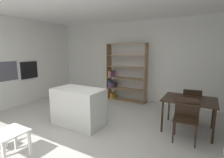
{
  "coord_description": "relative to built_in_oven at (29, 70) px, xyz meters",
  "views": [
    {
      "loc": [
        2.34,
        -2.75,
        1.83
      ],
      "look_at": [
        0.18,
        1.05,
        1.06
      ],
      "focal_mm": 26.93,
      "sensor_mm": 36.0,
      "label": 1
    }
  ],
  "objects": [
    {
      "name": "back_partition",
      "position": [
        2.93,
        2.19,
        0.27
      ],
      "size": [
        7.23,
        0.06,
        2.82
      ],
      "primitive_type": "cube",
      "color": "silver",
      "rests_on": "ground_plane"
    },
    {
      "name": "dining_chair_near",
      "position": [
        4.98,
        -0.01,
        -0.62
      ],
      "size": [
        0.48,
        0.44,
        0.86
      ],
      "rotation": [
        0.0,
        0.0,
        0.05
      ],
      "color": "black",
      "rests_on": "ground_plane"
    },
    {
      "name": "child_table",
      "position": [
        2.51,
        -2.15,
        -0.74
      ],
      "size": [
        0.51,
        0.5,
        0.5
      ],
      "color": "white",
      "rests_on": "ground_plane"
    },
    {
      "name": "cabinet_niche_splashback",
      "position": [
        -0.02,
        -0.94,
        0.03
      ],
      "size": [
        0.01,
        1.07,
        0.59
      ],
      "color": "#4C4C56",
      "rests_on": "ground_plane"
    },
    {
      "name": "dining_chair_far",
      "position": [
        5.0,
        0.91,
        -0.62
      ],
      "size": [
        0.47,
        0.5,
        0.88
      ],
      "rotation": [
        0.0,
        0.0,
        3.28
      ],
      "color": "black",
      "rests_on": "ground_plane"
    },
    {
      "name": "open_bookshelf",
      "position": [
        2.68,
        1.87,
        -0.21
      ],
      "size": [
        1.47,
        0.35,
        2.04
      ],
      "color": "#997551",
      "rests_on": "ground_plane"
    },
    {
      "name": "ground_plane",
      "position": [
        2.93,
        -0.79,
        -1.15
      ],
      "size": [
        9.95,
        9.95,
        0.0
      ],
      "primitive_type": "plane",
      "color": "beige"
    },
    {
      "name": "dining_table",
      "position": [
        4.99,
        0.46,
        -0.48
      ],
      "size": [
        1.11,
        0.86,
        0.74
      ],
      "color": "black",
      "rests_on": "ground_plane"
    },
    {
      "name": "built_in_oven",
      "position": [
        0.0,
        0.0,
        0.0
      ],
      "size": [
        0.06,
        0.6,
        0.57
      ],
      "color": "black",
      "rests_on": "ground_plane"
    },
    {
      "name": "kitchen_island",
      "position": [
        2.62,
        -0.53,
        -0.7
      ],
      "size": [
        1.23,
        0.7,
        0.9
      ],
      "primitive_type": "cube",
      "color": "silver",
      "rests_on": "ground_plane"
    }
  ]
}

